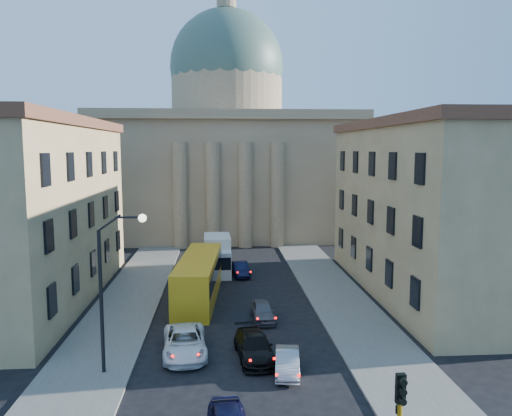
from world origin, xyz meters
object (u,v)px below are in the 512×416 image
(box_truck, at_px, (217,256))
(street_lamp, at_px, (111,280))
(car_right_near, at_px, (287,362))
(city_bus, at_px, (199,277))

(box_truck, bearing_deg, street_lamp, -105.71)
(street_lamp, distance_m, box_truck, 23.09)
(car_right_near, xyz_separation_m, city_bus, (-5.39, 13.91, 1.26))
(street_lamp, bearing_deg, city_bus, 72.98)
(car_right_near, distance_m, city_bus, 14.97)
(street_lamp, height_order, box_truck, street_lamp)
(street_lamp, bearing_deg, box_truck, 75.90)
(street_lamp, bearing_deg, car_right_near, -3.14)
(car_right_near, bearing_deg, city_bus, 118.28)
(box_truck, bearing_deg, car_right_near, -81.75)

